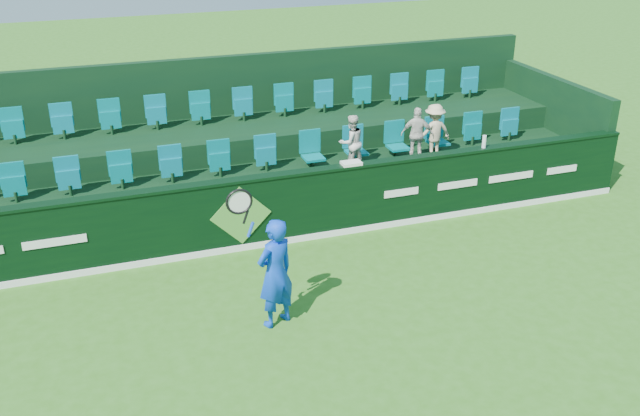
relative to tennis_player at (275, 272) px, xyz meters
name	(u,v)px	position (x,y,z in m)	size (l,w,h in m)	color
ground	(312,380)	(0.07, -1.47, -0.87)	(60.00, 60.00, 0.00)	#306919
sponsor_hoarding	(240,214)	(0.07, 2.53, -0.20)	(16.00, 0.25, 1.35)	black
stand_tier_front	(227,204)	(0.07, 3.63, -0.47)	(16.00, 2.00, 0.80)	black
stand_tier_back	(207,159)	(0.07, 5.53, -0.22)	(16.00, 1.80, 1.30)	black
stand_rear	(201,128)	(0.07, 5.98, 0.34)	(16.00, 4.10, 2.60)	black
seat_row_front	(220,163)	(0.07, 4.03, 0.23)	(13.50, 0.50, 0.60)	#076E7F
seat_row_back	(201,112)	(0.07, 5.83, 0.73)	(13.50, 0.50, 0.60)	#076E7F
tennis_player	(275,272)	(0.00, 0.00, 0.00)	(1.11, 0.63, 2.35)	blue
spectator_left	(351,142)	(2.62, 3.65, 0.48)	(0.54, 0.42, 1.11)	silver
spectator_middle	(417,134)	(4.06, 3.65, 0.49)	(0.66, 0.27, 1.12)	beige
spectator_right	(434,132)	(4.44, 3.65, 0.50)	(0.75, 0.43, 1.16)	#C8B68D
towel	(351,163)	(2.18, 2.53, 0.50)	(0.36, 0.24, 0.05)	white
drinks_bottle	(484,142)	(4.93, 2.53, 0.60)	(0.08, 0.08, 0.25)	silver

